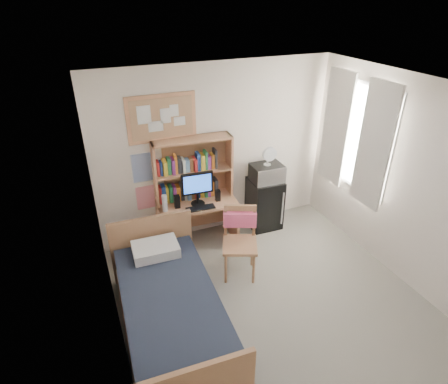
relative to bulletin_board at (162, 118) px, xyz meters
name	(u,v)px	position (x,y,z in m)	size (l,w,h in m)	color
floor	(283,317)	(0.78, -2.08, -1.93)	(3.60, 4.20, 0.02)	gray
ceiling	(306,98)	(0.78, -2.08, 0.68)	(3.60, 4.20, 0.02)	silver
wall_back	(216,152)	(0.78, 0.02, -0.62)	(3.60, 0.04, 2.60)	white
wall_left	(113,270)	(-1.02, -2.08, -0.62)	(0.04, 4.20, 2.60)	white
wall_right	(422,192)	(2.58, -2.08, -0.62)	(0.04, 4.20, 2.60)	white
window_unit	(356,137)	(2.53, -0.88, -0.32)	(0.10, 1.40, 1.70)	white
curtain_left	(374,147)	(2.50, -1.28, -0.32)	(0.04, 0.55, 1.70)	silver
curtain_right	(336,128)	(2.50, -0.48, -0.32)	(0.04, 0.55, 1.70)	silver
bulletin_board	(162,118)	(0.00, 0.00, 0.00)	(0.94, 0.03, 0.64)	tan
poster_wave	(143,168)	(-0.32, 0.01, -0.67)	(0.30, 0.01, 0.42)	#2A50AA
poster_japan	(146,197)	(-0.32, 0.01, -1.14)	(0.28, 0.01, 0.36)	#DE2744
desk	(198,222)	(0.35, -0.29, -1.56)	(1.14, 0.57, 0.71)	tan
desk_chair	(240,244)	(0.62, -1.19, -1.43)	(0.49, 0.49, 0.98)	#AF7B53
mini_fridge	(264,203)	(1.49, -0.24, -1.51)	(0.48, 0.48, 0.82)	black
bed	(171,314)	(-0.49, -1.80, -1.64)	(1.02, 2.04, 0.56)	#1A2030
hutch	(193,169)	(0.36, -0.14, -0.75)	(1.13, 0.29, 0.92)	tan
monitor	(197,189)	(0.34, -0.35, -0.97)	(0.45, 0.04, 0.48)	black
keyboard	(201,208)	(0.33, -0.49, -1.20)	(0.41, 0.13, 0.02)	black
speaker_left	(177,202)	(0.04, -0.33, -1.12)	(0.08, 0.08, 0.19)	black
speaker_right	(218,195)	(0.64, -0.37, -1.13)	(0.07, 0.07, 0.17)	black
water_bottle	(165,203)	(-0.14, -0.36, -1.09)	(0.07, 0.07, 0.25)	silver
hoodie	(240,219)	(0.70, -1.01, -1.16)	(0.43, 0.13, 0.21)	#FF618D
microwave	(267,173)	(1.49, -0.26, -0.97)	(0.47, 0.35, 0.27)	silver
desk_fan	(268,157)	(1.49, -0.26, -0.70)	(0.22, 0.22, 0.27)	silver
pillow	(156,249)	(-0.45, -1.05, -1.29)	(0.55, 0.38, 0.13)	silver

